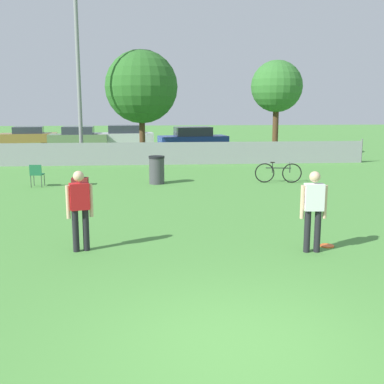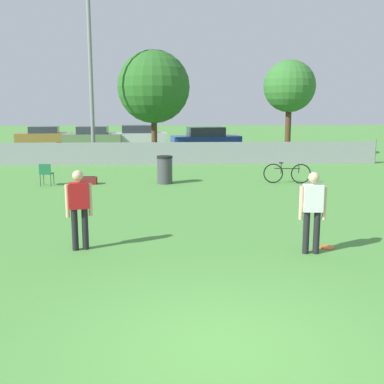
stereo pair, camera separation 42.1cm
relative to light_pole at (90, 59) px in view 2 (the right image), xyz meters
name	(u,v)px [view 2 (the right image)]	position (x,y,z in m)	size (l,w,h in m)	color
ground_plane	(223,347)	(4.57, -19.34, -5.12)	(120.00, 120.00, 0.00)	#4C8C3D
fence_backline	(183,153)	(4.57, -1.34, -4.57)	(19.21, 0.07, 1.21)	gray
light_pole	(90,59)	(0.00, 0.00, 0.00)	(0.90, 0.36, 8.71)	gray
tree_near_pole	(154,87)	(3.05, 2.01, -1.28)	(3.95, 3.95, 5.83)	#4C331E
tree_far_right	(289,87)	(10.42, 1.57, -1.26)	(2.81, 2.81, 5.29)	#4C331E
player_thrower_red	(79,204)	(2.07, -15.18, -4.16)	(0.52, 0.32, 1.66)	black
player_receiver_white	(313,207)	(6.75, -15.65, -4.16)	(0.54, 0.24, 1.66)	black
frisbee_disc	(327,247)	(7.20, -15.30, -5.10)	(0.29, 0.29, 0.03)	#E5591E
folding_chair_sideline	(46,172)	(-0.59, -7.28, -4.62)	(0.45, 0.45, 0.82)	#333338
bicycle_sideline	(287,173)	(8.32, -7.10, -4.73)	(1.76, 0.44, 0.79)	black
trash_bin	(165,170)	(3.72, -6.96, -4.59)	(0.59, 0.59, 1.04)	#3F3F44
gear_bag_sideline	(89,181)	(0.88, -6.97, -4.98)	(0.60, 0.33, 0.29)	maroon
parked_car_tan	(44,135)	(-5.19, 10.56, -4.45)	(4.11, 2.31, 1.33)	black
parked_car_olive	(93,137)	(-1.42, 8.81, -4.44)	(3.98, 1.77, 1.41)	black
parked_car_silver	(137,136)	(1.63, 9.26, -4.41)	(4.19, 1.99, 1.46)	black
parked_car_blue	(206,139)	(6.20, 5.80, -4.42)	(4.52, 2.31, 1.49)	black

